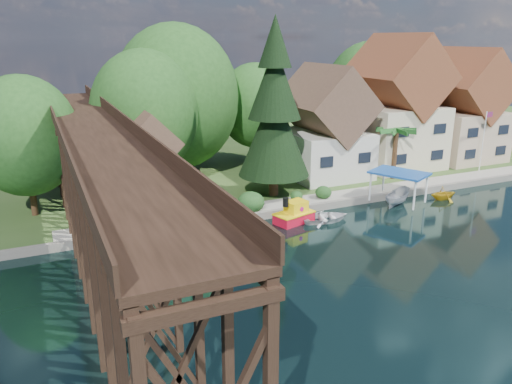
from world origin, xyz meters
The scene contains 18 objects.
ground centered at (0.00, 0.00, 0.00)m, with size 140.00×140.00×0.00m, color black.
bank centered at (0.00, 34.00, 0.25)m, with size 140.00×52.00×0.50m, color #305120.
seawall centered at (4.00, 8.00, 0.31)m, with size 60.00×0.40×0.62m, color slate.
promenade centered at (6.00, 9.30, 0.53)m, with size 50.00×2.60×0.06m, color gray.
trestle_bridge centered at (-16.00, 5.17, 5.35)m, with size 4.12×44.18×9.30m.
house_left centered at (7.00, 16.00, 5.14)m, with size 7.64×8.64×11.02m.
house_center centered at (16.00, 16.50, 6.42)m, with size 8.65×9.18×13.89m.
house_right centered at (25.00, 16.00, 5.78)m, with size 8.15×8.64×12.45m.
shed centered at (-11.00, 14.50, 3.83)m, with size 5.09×5.40×7.85m.
bg_trees centered at (1.00, 21.25, 7.29)m, with size 49.90×13.30×10.57m.
shrubs centered at (-4.60, 9.26, 1.23)m, with size 15.76×2.47×1.70m.
conifer centered at (-0.49, 12.02, 7.84)m, with size 6.19×6.19×15.25m.
palm_tree centered at (12.72, 12.04, 5.17)m, with size 4.85×4.85×5.35m.
flagpole centered at (22.92, 10.61, 4.34)m, with size 0.98×0.15×6.26m.
tugboat centered at (-1.45, 6.32, 0.69)m, with size 3.51×2.53×2.29m.
boat_white_a centered at (0.92, 5.56, 0.40)m, with size 2.77×3.88×0.80m, color white.
boat_canopy centered at (8.78, 6.52, 1.26)m, with size 4.82×5.46×2.93m.
boat_yellow centered at (13.49, 5.98, 0.66)m, with size 2.17×2.51×1.32m, color gold.
Camera 1 is at (-19.20, -26.02, 13.93)m, focal length 35.00 mm.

